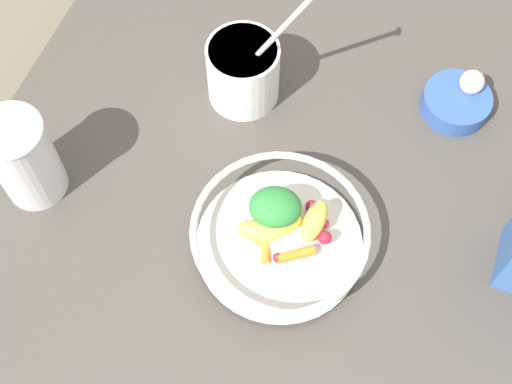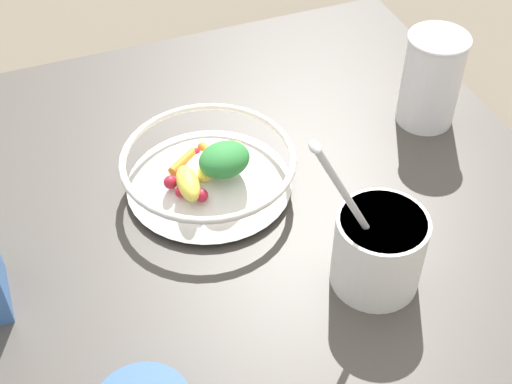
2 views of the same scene
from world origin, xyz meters
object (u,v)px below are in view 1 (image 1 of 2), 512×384
at_px(drinking_cup, 23,157).
at_px(garlic_bowl, 458,100).
at_px(fruit_bowl, 280,234).
at_px(yogurt_tub, 244,69).

height_order(drinking_cup, garlic_bowl, drinking_cup).
bearing_deg(drinking_cup, garlic_bowl, 32.44).
distance_m(fruit_bowl, yogurt_tub, 0.26).
bearing_deg(fruit_bowl, drinking_cup, -175.25).
bearing_deg(drinking_cup, yogurt_tub, 48.85).
distance_m(yogurt_tub, drinking_cup, 0.33).
distance_m(yogurt_tub, garlic_bowl, 0.32).
relative_size(fruit_bowl, drinking_cup, 1.63).
height_order(yogurt_tub, drinking_cup, yogurt_tub).
xyz_separation_m(fruit_bowl, drinking_cup, (-0.36, -0.03, 0.04)).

